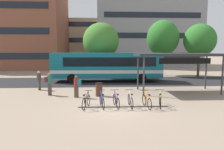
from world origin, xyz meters
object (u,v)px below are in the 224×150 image
at_px(commuter_maroon_pack_2, 39,79).
at_px(street_tree_1, 163,38).
at_px(commuter_teal_pack_0, 77,85).
at_px(parked_bicycle_blue_1, 102,101).
at_px(trash_bin, 99,89).
at_px(street_tree_0, 101,41).
at_px(parked_bicycle_yellow_5, 160,101).
at_px(street_tree_2, 200,40).
at_px(parked_bicycle_orange_4, 147,101).
at_px(parked_bicycle_black_0, 86,102).
at_px(transit_shelter, 178,56).
at_px(parked_bicycle_purple_2, 116,101).
at_px(city_bus, 106,66).
at_px(commuter_maroon_pack_1, 49,82).
at_px(parked_bicycle_silver_3, 130,101).

distance_m(commuter_maroon_pack_2, street_tree_1, 17.53).
bearing_deg(street_tree_1, commuter_teal_pack_0, -128.68).
bearing_deg(parked_bicycle_blue_1, street_tree_1, -37.24).
relative_size(trash_bin, street_tree_0, 0.15).
height_order(parked_bicycle_yellow_5, street_tree_2, street_tree_2).
xyz_separation_m(parked_bicycle_blue_1, trash_bin, (-0.20, 3.09, 0.13)).
relative_size(parked_bicycle_orange_4, street_tree_1, 0.23).
relative_size(parked_bicycle_black_0, parked_bicycle_orange_4, 0.99).
distance_m(parked_bicycle_yellow_5, transit_shelter, 5.77).
bearing_deg(parked_bicycle_yellow_5, parked_bicycle_blue_1, 103.35).
bearing_deg(parked_bicycle_blue_1, parked_bicycle_purple_2, -97.20).
bearing_deg(city_bus, parked_bicycle_purple_2, 93.51).
xyz_separation_m(parked_bicycle_orange_4, commuter_maroon_pack_1, (-6.80, 3.79, 0.62)).
bearing_deg(city_bus, parked_bicycle_black_0, 83.53).
relative_size(parked_bicycle_yellow_5, street_tree_1, 0.22).
height_order(commuter_maroon_pack_1, street_tree_0, street_tree_0).
height_order(parked_bicycle_blue_1, parked_bicycle_orange_4, same).
height_order(parked_bicycle_black_0, commuter_maroon_pack_1, commuter_maroon_pack_1).
height_order(parked_bicycle_blue_1, commuter_maroon_pack_1, commuter_maroon_pack_1).
bearing_deg(trash_bin, transit_shelter, 10.30).
bearing_deg(street_tree_2, transit_shelter, -123.80).
bearing_deg(trash_bin, parked_bicycle_orange_4, -48.25).
bearing_deg(transit_shelter, street_tree_0, 123.04).
bearing_deg(parked_bicycle_black_0, street_tree_2, -32.18).
height_order(city_bus, street_tree_1, street_tree_1).
xyz_separation_m(parked_bicycle_blue_1, parked_bicycle_orange_4, (2.73, -0.20, 0.00)).
distance_m(city_bus, trash_bin, 7.47).
xyz_separation_m(commuter_maroon_pack_2, trash_bin, (5.28, -2.70, -0.46)).
distance_m(parked_bicycle_blue_1, parked_bicycle_orange_4, 2.74).
xyz_separation_m(parked_bicycle_black_0, parked_bicycle_orange_4, (3.69, -0.15, 0.00)).
distance_m(street_tree_0, street_tree_2, 12.93).
bearing_deg(street_tree_2, parked_bicycle_purple_2, -130.51).
xyz_separation_m(parked_bicycle_black_0, transit_shelter, (7.28, 4.32, 2.65)).
distance_m(city_bus, commuter_maroon_pack_2, 7.65).
relative_size(city_bus, parked_bicycle_orange_4, 7.04).
bearing_deg(parked_bicycle_blue_1, transit_shelter, -64.75).
bearing_deg(commuter_maroon_pack_1, parked_bicycle_silver_3, -37.32).
distance_m(street_tree_1, street_tree_2, 4.72).
distance_m(parked_bicycle_orange_4, commuter_teal_pack_0, 5.47).
distance_m(parked_bicycle_purple_2, street_tree_2, 19.04).
bearing_deg(parked_bicycle_silver_3, parked_bicycle_black_0, 89.06).
bearing_deg(parked_bicycle_silver_3, street_tree_0, 5.41).
bearing_deg(commuter_maroon_pack_2, city_bus, 99.67).
bearing_deg(commuter_teal_pack_0, parked_bicycle_purple_2, 158.20).
bearing_deg(transit_shelter, parked_bicycle_purple_2, -141.75).
height_order(parked_bicycle_silver_3, street_tree_1, street_tree_1).
height_order(commuter_teal_pack_0, commuter_maroon_pack_1, commuter_maroon_pack_1).
relative_size(parked_bicycle_black_0, commuter_teal_pack_0, 1.04).
relative_size(parked_bicycle_yellow_5, street_tree_0, 0.24).
height_order(parked_bicycle_yellow_5, street_tree_0, street_tree_0).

